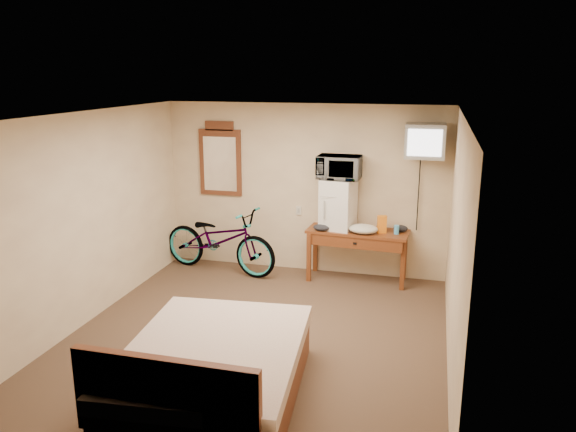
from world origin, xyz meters
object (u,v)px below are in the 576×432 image
object	(u,v)px
mini_fridge	(338,204)
desk	(357,239)
wall_mirror	(220,160)
blue_cup	(397,230)
crt_television	(425,141)
bicycle	(220,240)
microwave	(339,167)
bed	(211,371)

from	to	relation	value
mini_fridge	desk	bearing A→B (deg)	-10.90
mini_fridge	wall_mirror	bearing A→B (deg)	173.32
desk	blue_cup	bearing A→B (deg)	-2.03
desk	crt_television	distance (m)	1.65
wall_mirror	bicycle	xyz separation A→B (m)	(0.10, -0.39, -1.14)
blue_cup	bicycle	xyz separation A→B (m)	(-2.59, -0.09, -0.32)
desk	microwave	xyz separation A→B (m)	(-0.29, 0.06, 1.00)
blue_cup	desk	bearing A→B (deg)	177.97
wall_mirror	mini_fridge	bearing A→B (deg)	-6.68
crt_television	mini_fridge	bearing A→B (deg)	178.29
desk	bicycle	bearing A→B (deg)	-176.84
desk	bed	bearing A→B (deg)	-104.18
microwave	crt_television	size ratio (longest dim) A/B	1.00
mini_fridge	microwave	world-z (taller)	microwave
bicycle	wall_mirror	bearing A→B (deg)	26.48
mini_fridge	bed	distance (m)	3.57
bicycle	bed	size ratio (longest dim) A/B	0.86
microwave	wall_mirror	bearing A→B (deg)	174.26
desk	blue_cup	world-z (taller)	blue_cup
microwave	mini_fridge	bearing A→B (deg)	-122.72
microwave	bicycle	bearing A→B (deg)	-173.54
blue_cup	bed	xyz separation A→B (m)	(-1.40, -3.35, -0.52)
desk	microwave	size ratio (longest dim) A/B	2.44
blue_cup	bed	size ratio (longest dim) A/B	0.06
microwave	bed	xyz separation A→B (m)	(-0.56, -3.43, -1.34)
microwave	wall_mirror	size ratio (longest dim) A/B	0.53
blue_cup	bicycle	distance (m)	2.61
crt_television	bicycle	size ratio (longest dim) A/B	0.32
mini_fridge	microwave	distance (m)	0.53
microwave	wall_mirror	xyz separation A→B (m)	(-1.86, 0.22, 0.00)
mini_fridge	bed	bearing A→B (deg)	-99.25
desk	bicycle	size ratio (longest dim) A/B	0.77
bicycle	blue_cup	bearing A→B (deg)	-76.58
wall_mirror	bicycle	size ratio (longest dim) A/B	0.60
wall_mirror	microwave	bearing A→B (deg)	-6.67
mini_fridge	bicycle	xyz separation A→B (m)	(-1.75, -0.17, -0.62)
bicycle	bed	bearing A→B (deg)	-148.51
microwave	wall_mirror	world-z (taller)	wall_mirror
blue_cup	bicycle	bearing A→B (deg)	-177.93
bed	crt_television	bearing A→B (deg)	63.30
microwave	crt_television	distance (m)	1.22
desk	wall_mirror	bearing A→B (deg)	172.74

